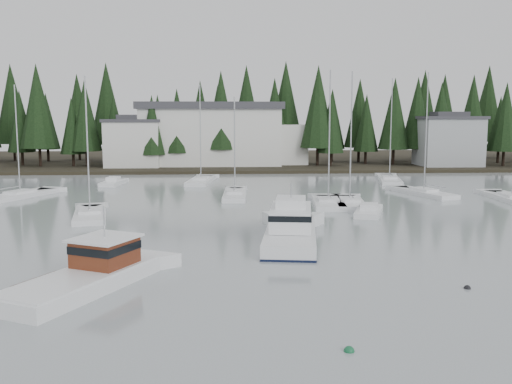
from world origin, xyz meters
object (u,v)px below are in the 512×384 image
sailboat_4 (424,194)px  sailboat_10 (235,196)px  sailboat_3 (350,204)px  sailboat_5 (201,182)px  cabin_cruiser_center (291,232)px  sailboat_9 (20,197)px  runabout_3 (113,184)px  lobster_boat_brown (87,278)px  sailboat_11 (389,181)px  house_east_a (448,140)px  sailboat_12 (328,204)px  runabout_1 (369,213)px  house_west (134,142)px  harbor_inn (222,135)px  sailboat_1 (90,216)px  sailboat_2 (512,200)px

sailboat_4 → sailboat_10: bearing=72.6°
sailboat_3 → sailboat_10: (-11.53, 6.74, -0.02)m
sailboat_5 → cabin_cruiser_center: bearing=-161.0°
sailboat_9 → runabout_3: (8.13, 11.42, 0.07)m
cabin_cruiser_center → sailboat_3: sailboat_3 is taller
cabin_cruiser_center → sailboat_3: (7.97, 16.57, -0.65)m
lobster_boat_brown → sailboat_11: 56.73m
house_east_a → sailboat_12: sailboat_12 is taller
sailboat_3 → runabout_1: size_ratio=2.24×
house_west → sailboat_4: bearing=-41.6°
cabin_cruiser_center → sailboat_11: (18.21, 37.52, -0.66)m
sailboat_12 → runabout_1: size_ratio=2.27×
house_west → cabin_cruiser_center: bearing=-70.8°
sailboat_4 → sailboat_5: bearing=43.6°
harbor_inn → sailboat_9: (-22.54, -36.58, -5.71)m
house_west → harbor_inn: bearing=12.5°
house_east_a → sailboat_10: size_ratio=0.91×
sailboat_1 → sailboat_3: size_ratio=0.93×
lobster_boat_brown → sailboat_4: 45.66m
harbor_inn → sailboat_11: size_ratio=2.01×
lobster_boat_brown → cabin_cruiser_center: bearing=-22.3°
sailboat_4 → runabout_1: (-9.66, -12.70, 0.05)m
lobster_boat_brown → sailboat_11: size_ratio=0.69×
sailboat_2 → sailboat_11: size_ratio=0.95×
lobster_boat_brown → runabout_3: size_ratio=1.62×
sailboat_2 → sailboat_4: size_ratio=0.97×
house_east_a → sailboat_12: size_ratio=0.75×
sailboat_4 → sailboat_2: bearing=-140.6°
sailboat_2 → sailboat_11: 20.29m
sailboat_3 → sailboat_9: (-35.49, 7.84, -0.02)m
sailboat_1 → sailboat_4: sailboat_4 is taller
sailboat_10 → sailboat_12: bearing=-122.4°
sailboat_2 → sailboat_5: 38.80m
sailboat_11 → sailboat_1: bearing=138.7°
sailboat_1 → sailboat_9: (-10.76, 13.42, -0.01)m
sailboat_11 → sailboat_12: size_ratio=1.04×
sailboat_11 → sailboat_10: bearing=134.6°
sailboat_4 → sailboat_1: bearing=91.5°
sailboat_1 → house_west: bearing=-7.2°
sailboat_10 → sailboat_5: bearing=19.8°
sailboat_2 → sailboat_4: 9.28m
sailboat_10 → runabout_3: (-15.84, 12.52, 0.07)m
sailboat_5 → runabout_1: sailboat_5 is taller
sailboat_3 → runabout_3: sailboat_3 is taller
runabout_3 → runabout_1: bearing=-124.8°
cabin_cruiser_center → house_east_a: bearing=-22.8°
sailboat_11 → runabout_1: sailboat_11 is taller
sailboat_3 → sailboat_10: bearing=66.7°
sailboat_3 → sailboat_9: bearing=84.5°
sailboat_5 → runabout_3: 11.61m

